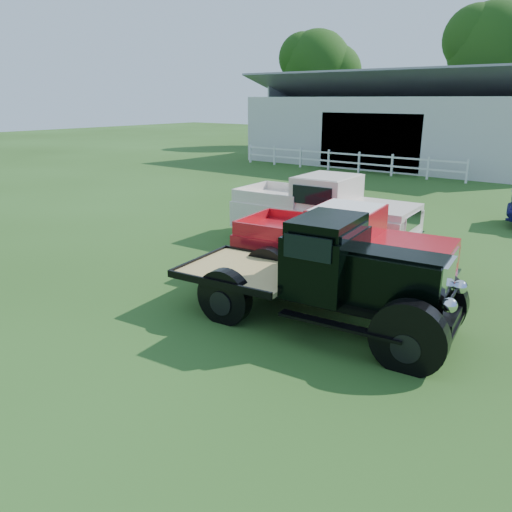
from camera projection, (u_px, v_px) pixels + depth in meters
The scene contains 8 objects.
ground at pixel (210, 320), 9.66m from camera, with size 120.00×120.00×0.00m, color #234214.
shed_left at pixel (404, 119), 32.45m from camera, with size 18.80×10.20×5.60m, color #9F9F9F, non-canonical shape.
fence_rail at pixel (343, 161), 29.19m from camera, with size 14.20×0.16×1.20m, color white, non-canonical shape.
tree_a at pixel (316, 85), 43.43m from camera, with size 6.30×6.30×10.50m, color #1D450D, non-canonical shape.
tree_b at pixel (491, 74), 35.80m from camera, with size 6.90×6.90×11.50m, color #1D450D, non-canonical shape.
vintage_flatbed at pixel (320, 272), 9.20m from camera, with size 5.30×2.10×2.10m, color black, non-canonical shape.
red_pickup at pixel (341, 245), 11.36m from camera, with size 5.03×1.93×1.84m, color red, non-canonical shape.
white_pickup at pixel (323, 211), 14.40m from camera, with size 5.43×2.10×1.99m, color beige, non-canonical shape.
Camera 1 is at (6.15, -6.40, 4.11)m, focal length 35.00 mm.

